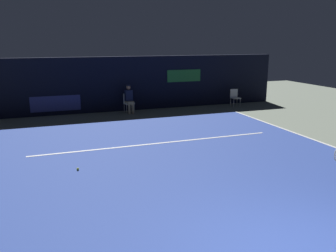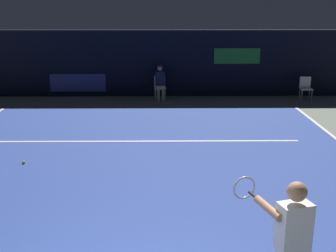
% 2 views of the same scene
% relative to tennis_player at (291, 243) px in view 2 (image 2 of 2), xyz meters
% --- Properties ---
extents(ground_plane, '(32.67, 32.67, 0.00)m').
position_rel_tennis_player_xyz_m(ground_plane, '(-1.88, 4.64, -0.99)').
color(ground_plane, gray).
extents(court_surface, '(10.47, 11.72, 0.01)m').
position_rel_tennis_player_xyz_m(court_surface, '(-1.88, 4.64, -0.98)').
color(court_surface, '#2D479E').
rests_on(court_surface, ground).
extents(line_service, '(8.16, 0.10, 0.01)m').
position_rel_tennis_player_xyz_m(line_service, '(-1.88, 6.69, -0.97)').
color(line_service, white).
rests_on(line_service, court_surface).
extents(back_wall, '(16.76, 0.33, 2.60)m').
position_rel_tennis_player_xyz_m(back_wall, '(-1.88, 12.75, 0.31)').
color(back_wall, black).
rests_on(back_wall, ground).
extents(tennis_player, '(0.82, 0.92, 1.73)m').
position_rel_tennis_player_xyz_m(tennis_player, '(0.00, 0.00, 0.00)').
color(tennis_player, tan).
rests_on(tennis_player, ground).
extents(line_judge_on_chair, '(0.48, 0.56, 1.32)m').
position_rel_tennis_player_xyz_m(line_judge_on_chair, '(-1.54, 12.00, -0.30)').
color(line_judge_on_chair, white).
rests_on(line_judge_on_chair, ground).
extents(courtside_chair_near, '(0.46, 0.43, 0.88)m').
position_rel_tennis_player_xyz_m(courtside_chair_near, '(4.04, 11.87, -0.49)').
color(courtside_chair_near, white).
rests_on(courtside_chair_near, ground).
extents(tennis_ball, '(0.07, 0.07, 0.07)m').
position_rel_tennis_player_xyz_m(tennis_ball, '(-4.64, 5.06, -0.94)').
color(tennis_ball, '#CCE033').
rests_on(tennis_ball, court_surface).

